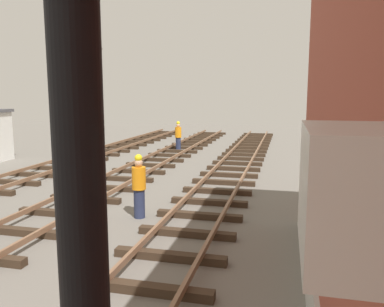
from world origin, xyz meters
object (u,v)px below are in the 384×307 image
at_px(track_worker_foreground, 139,186).
at_px(track_worker_distant, 178,136).
at_px(signal_mast, 79,205).
at_px(utility_pole_far, 94,88).

xyz_separation_m(track_worker_foreground, track_worker_distant, (-2.53, 13.22, 0.00)).
relative_size(track_worker_foreground, track_worker_distant, 1.00).
bearing_deg(track_worker_foreground, signal_mast, -69.70).
xyz_separation_m(signal_mast, utility_pole_far, (-15.64, 30.11, 0.87)).
relative_size(utility_pole_far, track_worker_distant, 4.14).
height_order(utility_pole_far, track_worker_foreground, utility_pole_far).
distance_m(utility_pole_far, track_worker_distant, 12.86).
distance_m(track_worker_foreground, track_worker_distant, 13.46).
bearing_deg(utility_pole_far, track_worker_foreground, -59.71).
distance_m(signal_mast, track_worker_foreground, 9.97).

